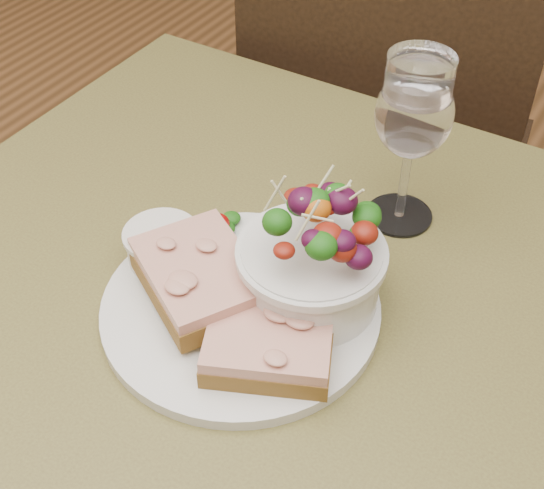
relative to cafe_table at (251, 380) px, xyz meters
The scene contains 9 objects.
cafe_table is the anchor object (origin of this frame).
chair_far 0.75m from the cafe_table, 100.15° to the left, with size 0.47×0.47×0.90m.
dinner_plate 0.11m from the cafe_table, 159.65° to the right, with size 0.26×0.26×0.01m, color silver.
sandwich_front 0.14m from the cafe_table, 42.47° to the right, with size 0.13×0.12×0.03m.
sandwich_back 0.15m from the cafe_table, 163.54° to the right, with size 0.16×0.14×0.03m.
ramekin 0.17m from the cafe_table, behind, with size 0.07×0.07×0.04m.
salad_bowl 0.18m from the cafe_table, 40.35° to the left, with size 0.13×0.13×0.13m.
garnish 0.16m from the cafe_table, 132.81° to the left, with size 0.05×0.04×0.02m.
wine_glass 0.31m from the cafe_table, 72.53° to the left, with size 0.08×0.08×0.18m.
Camera 1 is at (0.26, -0.39, 1.28)m, focal length 50.00 mm.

